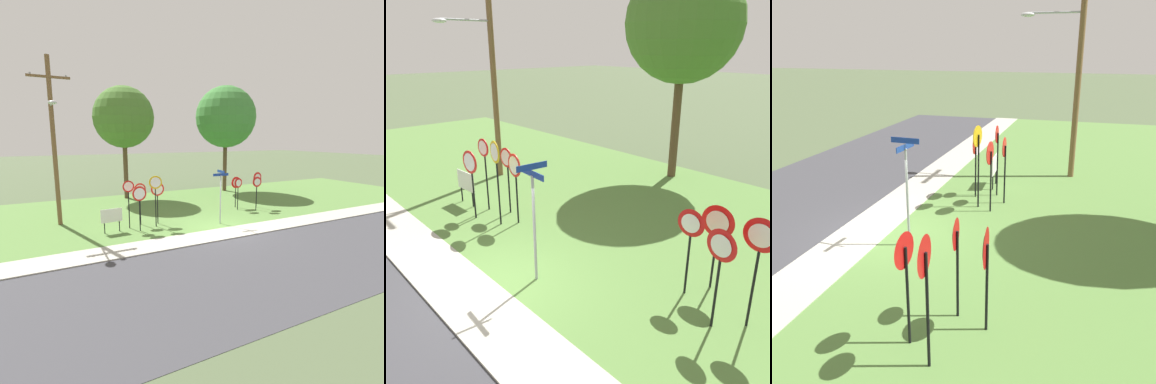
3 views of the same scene
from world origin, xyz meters
TOP-DOWN VIEW (x-y plane):
  - ground_plane at (0.00, 0.00)m, footprint 160.00×160.00m
  - sidewalk_strip at (0.00, -0.80)m, footprint 44.00×1.60m
  - grass_median at (0.00, 6.00)m, footprint 44.00×12.00m
  - stop_sign_near_left at (-3.02, 1.92)m, footprint 0.71×0.13m
  - stop_sign_near_right at (-4.03, 1.55)m, footprint 0.77×0.12m
  - stop_sign_far_left at (-2.73, 2.42)m, footprint 0.76×0.11m
  - stop_sign_far_center at (-4.41, 2.27)m, footprint 0.62×0.10m
  - stop_sign_far_right at (-3.66, 2.70)m, footprint 0.68×0.10m
  - yield_sign_near_left at (3.59, 3.82)m, footprint 0.80×0.12m
  - yield_sign_near_right at (4.88, 3.12)m, footprint 0.73×0.11m
  - yield_sign_far_left at (4.40, 2.55)m, footprint 0.69×0.12m
  - yield_sign_far_right at (3.31, 3.15)m, footprint 0.66×0.12m
  - street_name_post at (0.46, 0.88)m, footprint 0.96×0.82m
  - utility_pole at (-7.72, 4.61)m, footprint 2.10×2.52m
  - notice_board at (-5.41, 1.97)m, footprint 1.10×0.10m
  - oak_tree_left at (-2.43, 10.51)m, footprint 4.73×4.73m

SIDE VIEW (x-z plane):
  - ground_plane at x=0.00m, z-range 0.00..0.00m
  - grass_median at x=0.00m, z-range 0.00..0.04m
  - sidewalk_strip at x=0.00m, z-range 0.00..0.06m
  - notice_board at x=-5.41m, z-range 0.25..1.50m
  - yield_sign_far_right at x=3.31m, z-range 0.56..2.73m
  - yield_sign_near_left at x=3.59m, z-range 0.56..2.72m
  - yield_sign_far_left at x=4.40m, z-range 0.58..2.85m
  - stop_sign_far_right at x=-3.66m, z-range 0.56..2.92m
  - stop_sign_near_right at x=-4.03m, z-range 0.58..2.97m
  - stop_sign_far_left at x=-2.73m, z-range 0.59..2.97m
  - street_name_post at x=0.46m, z-range 0.32..3.38m
  - stop_sign_far_center at x=-4.41m, z-range 0.59..3.20m
  - yield_sign_near_right at x=4.88m, z-range 0.65..3.14m
  - stop_sign_near_left at x=-3.02m, z-range 0.68..3.50m
  - utility_pole at x=-7.72m, z-range 0.39..9.43m
  - oak_tree_left at x=-2.43m, z-range 2.04..10.80m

